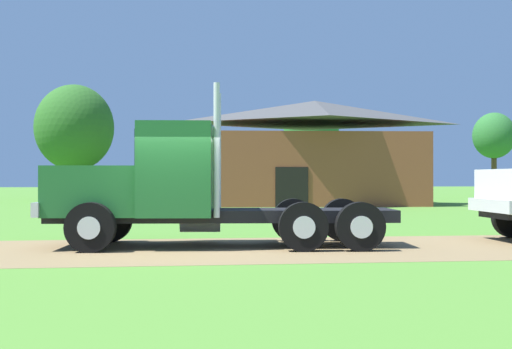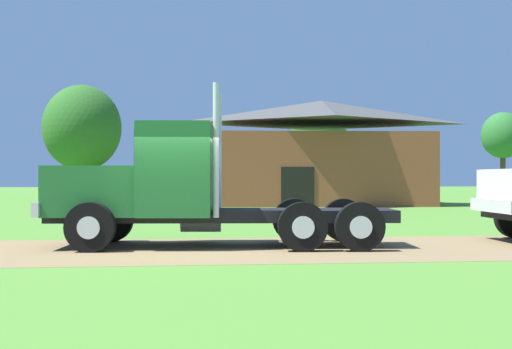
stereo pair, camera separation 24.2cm
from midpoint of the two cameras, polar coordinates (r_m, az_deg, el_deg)
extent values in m
plane|color=#50882F|center=(14.77, -7.69, -6.55)|extent=(200.00, 200.00, 0.00)
cube|color=olive|center=(14.77, -7.69, -6.53)|extent=(120.00, 5.31, 0.01)
cube|color=black|center=(15.39, -3.32, -3.56)|extent=(8.12, 2.20, 0.28)
cube|color=#23662D|center=(15.70, -14.17, -1.39)|extent=(2.27, 2.20, 1.15)
cube|color=silver|center=(15.98, -18.05, -2.78)|extent=(0.34, 2.23, 0.32)
cube|color=#23662D|center=(15.42, -7.33, 0.40)|extent=(1.83, 2.45, 2.13)
cube|color=#2D3D4C|center=(15.53, -10.43, 1.97)|extent=(0.20, 1.93, 0.94)
cylinder|color=silver|center=(14.46, -3.93, 2.14)|extent=(0.14, 0.14, 2.98)
cylinder|color=silver|center=(16.30, -3.74, 1.87)|extent=(0.14, 0.14, 2.98)
cylinder|color=silver|center=(16.44, -5.30, -4.11)|extent=(1.04, 0.60, 0.52)
cylinder|color=black|center=(14.58, -14.71, -4.48)|extent=(1.10, 0.39, 1.08)
cylinder|color=silver|center=(14.43, -14.84, -4.53)|extent=(0.49, 0.08, 0.49)
cylinder|color=black|center=(16.85, -13.00, -3.92)|extent=(1.10, 0.39, 1.08)
cylinder|color=silver|center=(17.00, -12.90, -3.89)|extent=(0.49, 0.08, 0.49)
cylinder|color=black|center=(14.50, 8.60, -4.51)|extent=(1.10, 0.39, 1.08)
cylinder|color=silver|center=(14.34, 8.72, -4.56)|extent=(0.49, 0.08, 0.49)
cylinder|color=black|center=(16.78, 7.10, -3.94)|extent=(1.10, 0.39, 1.08)
cylinder|color=silver|center=(16.93, 7.02, -3.91)|extent=(0.49, 0.08, 0.49)
cylinder|color=black|center=(14.32, 3.66, -4.57)|extent=(1.10, 0.39, 1.08)
cylinder|color=silver|center=(14.16, 3.73, -4.62)|extent=(0.49, 0.08, 0.49)
cylinder|color=black|center=(16.62, 2.84, -3.98)|extent=(1.10, 0.39, 1.08)
cylinder|color=silver|center=(16.78, 2.79, -3.94)|extent=(0.49, 0.08, 0.49)
cube|color=silver|center=(17.26, 19.38, -2.56)|extent=(0.22, 2.30, 0.32)
cylinder|color=silver|center=(19.01, 20.92, -3.46)|extent=(0.50, 0.05, 0.50)
cube|color=brown|center=(39.52, 5.00, 0.41)|extent=(12.56, 8.12, 4.18)
pyramid|color=#484848|center=(39.71, 5.00, 5.43)|extent=(13.19, 8.52, 1.38)
cube|color=black|center=(35.64, 2.94, -1.10)|extent=(1.80, 0.18, 2.20)
cylinder|color=#513823|center=(48.57, -15.69, -0.42)|extent=(0.44, 0.44, 2.97)
ellipsoid|color=#2D6322|center=(48.70, -15.69, 3.96)|extent=(5.59, 5.59, 6.15)
cylinder|color=#513823|center=(51.79, 4.70, -0.18)|extent=(0.44, 0.44, 3.40)
ellipsoid|color=#297430|center=(51.91, 4.70, 3.63)|extent=(4.38, 4.38, 4.81)
cylinder|color=#513823|center=(58.12, 19.93, 0.00)|extent=(0.44, 0.44, 3.75)
ellipsoid|color=#2C6B2D|center=(58.23, 19.92, 3.22)|extent=(3.49, 3.49, 3.84)
camera|label=1|loc=(0.12, -90.45, 0.00)|focal=45.89mm
camera|label=2|loc=(0.12, 89.55, 0.00)|focal=45.89mm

